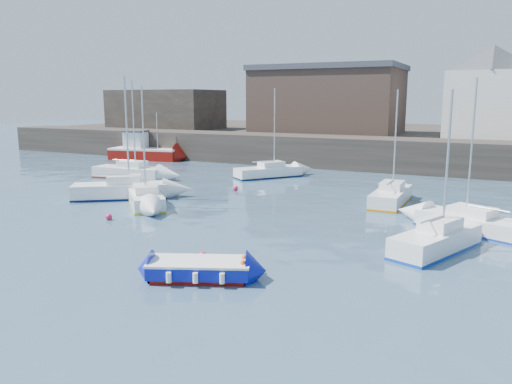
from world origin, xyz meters
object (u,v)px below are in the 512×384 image
at_px(blue_dinghy, 199,269).
at_px(buoy_mid, 203,260).
at_px(sailboat_b, 145,197).
at_px(sailboat_d, 476,224).
at_px(sailboat_f, 391,196).
at_px(sailboat_a, 121,190).
at_px(sailboat_c, 437,240).
at_px(buoy_near, 109,220).
at_px(sailboat_h, 269,172).
at_px(fishing_boat, 144,150).
at_px(buoy_far, 236,191).
at_px(sailboat_e, 130,172).

distance_m(blue_dinghy, buoy_mid, 2.33).
xyz_separation_m(sailboat_b, sailboat_d, (19.37, 1.98, -0.02)).
xyz_separation_m(blue_dinghy, sailboat_f, (3.72, 17.12, 0.10)).
bearing_deg(sailboat_a, sailboat_c, -8.93).
xyz_separation_m(sailboat_d, buoy_near, (-18.64, -6.13, -0.47)).
height_order(sailboat_c, buoy_near, sailboat_c).
bearing_deg(sailboat_h, fishing_boat, 162.87).
distance_m(sailboat_a, sailboat_c, 21.03).
height_order(fishing_boat, sailboat_f, sailboat_f).
distance_m(sailboat_d, buoy_far, 17.29).
bearing_deg(sailboat_b, blue_dinghy, -43.55).
bearing_deg(fishing_boat, sailboat_e, -56.44).
xyz_separation_m(sailboat_e, sailboat_h, (10.48, 5.64, -0.04)).
distance_m(fishing_boat, sailboat_a, 22.37).
height_order(sailboat_c, buoy_mid, sailboat_c).
bearing_deg(blue_dinghy, sailboat_h, 108.66).
relative_size(blue_dinghy, sailboat_a, 0.51).
height_order(sailboat_a, buoy_mid, sailboat_a).
distance_m(fishing_boat, sailboat_c, 39.89).
relative_size(sailboat_b, buoy_far, 18.74).
bearing_deg(buoy_mid, sailboat_e, 137.24).
relative_size(fishing_boat, sailboat_d, 1.07).
bearing_deg(blue_dinghy, sailboat_b, 136.45).
height_order(sailboat_f, sailboat_h, sailboat_h).
relative_size(sailboat_a, sailboat_e, 1.00).
xyz_separation_m(sailboat_f, buoy_mid, (-4.85, -15.12, -0.51)).
relative_size(fishing_boat, buoy_far, 20.74).
bearing_deg(sailboat_e, sailboat_c, -21.96).
relative_size(sailboat_f, sailboat_h, 0.96).
bearing_deg(buoy_mid, sailboat_c, 32.37).
bearing_deg(sailboat_b, fishing_boat, 128.74).
bearing_deg(sailboat_d, sailboat_b, -174.16).
xyz_separation_m(blue_dinghy, sailboat_b, (-10.32, 9.81, 0.08)).
distance_m(sailboat_c, buoy_near, 17.31).
xyz_separation_m(sailboat_a, sailboat_c, (20.78, -3.27, -0.03)).
height_order(sailboat_a, sailboat_d, sailboat_a).
bearing_deg(fishing_boat, buoy_far, -34.11).
xyz_separation_m(fishing_boat, buoy_near, (16.29, -23.54, -1.01)).
bearing_deg(sailboat_h, sailboat_c, -46.00).
bearing_deg(sailboat_c, sailboat_f, 112.03).
height_order(sailboat_b, sailboat_f, sailboat_b).
relative_size(sailboat_a, buoy_near, 21.48).
bearing_deg(blue_dinghy, sailboat_a, 140.65).
bearing_deg(sailboat_a, fishing_boat, 124.62).
bearing_deg(fishing_boat, sailboat_d, -26.49).
relative_size(sailboat_b, sailboat_c, 1.05).
bearing_deg(sailboat_a, sailboat_f, 20.50).
bearing_deg(sailboat_h, blue_dinghy, -71.34).
bearing_deg(sailboat_f, buoy_mid, -107.79).
xyz_separation_m(fishing_boat, sailboat_d, (34.92, -17.41, -0.54)).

